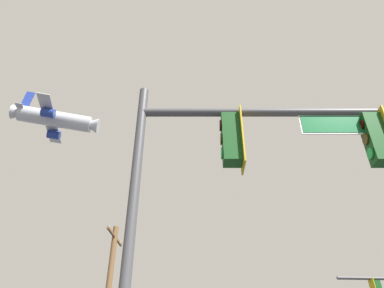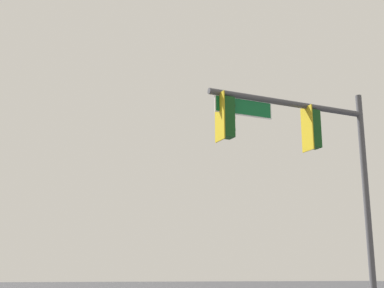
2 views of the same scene
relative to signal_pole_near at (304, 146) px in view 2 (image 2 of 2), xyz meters
The scene contains 1 object.
signal_pole_near is the anchor object (origin of this frame).
Camera 2 is at (4.74, 5.99, 1.55)m, focal length 50.00 mm.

